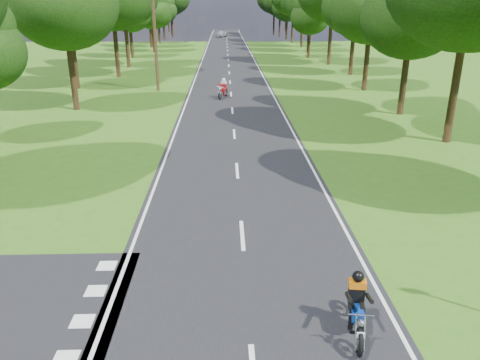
{
  "coord_description": "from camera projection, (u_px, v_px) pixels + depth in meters",
  "views": [
    {
      "loc": [
        -0.49,
        -11.01,
        6.81
      ],
      "look_at": [
        -0.01,
        4.0,
        1.1
      ],
      "focal_mm": 35.0,
      "sensor_mm": 36.0,
      "label": 1
    }
  ],
  "objects": [
    {
      "name": "rider_near_blue",
      "position": [
        357.0,
        304.0,
        10.06
      ],
      "size": [
        0.8,
        1.77,
        1.42
      ],
      "primitive_type": null,
      "rotation": [
        0.0,
        0.0,
        -0.14
      ],
      "color": "#0D3895",
      "rests_on": "main_road"
    },
    {
      "name": "rider_far_red",
      "position": [
        223.0,
        88.0,
        35.3
      ],
      "size": [
        1.12,
        1.87,
        1.48
      ],
      "primitive_type": null,
      "rotation": [
        0.0,
        0.0,
        -0.32
      ],
      "color": "#950E0B",
      "rests_on": "main_road"
    },
    {
      "name": "road_markings",
      "position": [
        227.0,
        61.0,
        57.67
      ],
      "size": [
        7.4,
        140.0,
        0.01
      ],
      "color": "silver",
      "rests_on": "main_road"
    },
    {
      "name": "ground",
      "position": [
        245.0,
        270.0,
        12.72
      ],
      "size": [
        160.0,
        160.0,
        0.0
      ],
      "primitive_type": "plane",
      "color": "#306016",
      "rests_on": "ground"
    },
    {
      "name": "distant_car",
      "position": [
        222.0,
        34.0,
        98.55
      ],
      "size": [
        2.7,
        4.24,
        1.34
      ],
      "primitive_type": "imported",
      "rotation": [
        0.0,
        0.0,
        -0.31
      ],
      "color": "silver",
      "rests_on": "main_road"
    },
    {
      "name": "telegraph_pole",
      "position": [
        155.0,
        39.0,
        37.25
      ],
      "size": [
        1.2,
        0.26,
        8.0
      ],
      "color": "#382616",
      "rests_on": "ground"
    },
    {
      "name": "main_road",
      "position": [
        228.0,
        60.0,
        59.43
      ],
      "size": [
        7.0,
        140.0,
        0.02
      ],
      "primitive_type": "cube",
      "color": "black",
      "rests_on": "ground"
    }
  ]
}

